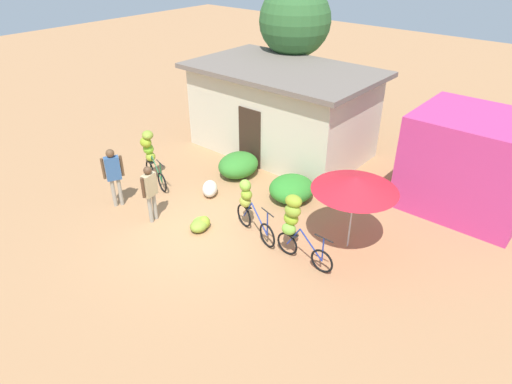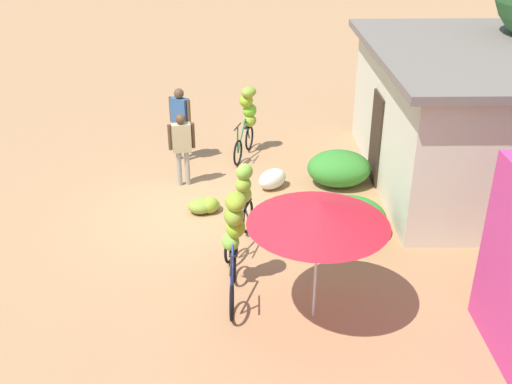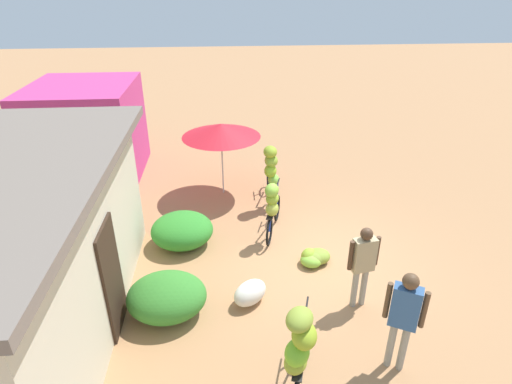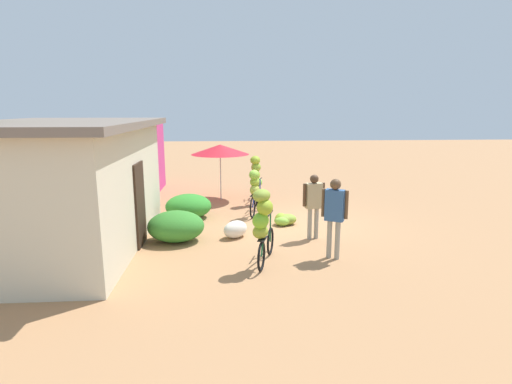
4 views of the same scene
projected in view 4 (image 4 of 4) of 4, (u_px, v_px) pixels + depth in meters
ground_plane at (290, 224)px, 11.56m from camera, size 60.00×60.00×0.00m
building_low at (64, 185)px, 9.41m from camera, size 6.35×3.91×2.97m
shop_pink at (121, 158)px, 15.61m from camera, size 3.20×2.80×2.72m
hedge_bush_front_left at (176, 226)px, 10.00m from camera, size 1.17×1.40×0.77m
hedge_bush_front_right at (188, 206)px, 12.16m from camera, size 1.29×1.37×0.72m
market_umbrella at (220, 149)px, 14.32m from camera, size 2.06×2.06×1.99m
bicycle_leftmost at (263, 221)px, 8.19m from camera, size 1.54×0.64×1.68m
bicycle_near_pile at (255, 189)px, 12.30m from camera, size 1.68×0.58×1.45m
bicycle_center_loaded at (256, 175)px, 13.76m from camera, size 1.62×0.45×1.68m
banana_pile_on_ground at (285, 220)px, 11.46m from camera, size 0.63×0.74×0.33m
produce_sack at (235, 229)px, 10.31m from camera, size 0.79×0.82×0.44m
person_vendor at (335, 210)px, 8.70m from camera, size 0.36×0.52×1.78m
person_bystander at (314, 200)px, 10.07m from camera, size 0.27×0.57×1.65m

